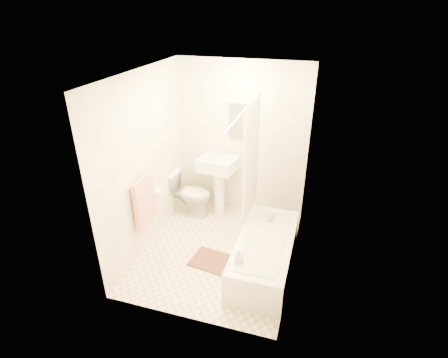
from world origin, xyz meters
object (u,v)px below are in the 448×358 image
(bath_mat, at_px, (213,261))
(soap_bottle, at_px, (239,256))
(bathtub, at_px, (265,254))
(toilet, at_px, (189,194))
(sink, at_px, (219,184))

(bath_mat, bearing_deg, soap_bottle, -41.59)
(bathtub, height_order, bath_mat, bathtub)
(toilet, bearing_deg, bath_mat, -143.62)
(toilet, height_order, sink, sink)
(sink, height_order, soap_bottle, sink)
(bathtub, bearing_deg, sink, 131.31)
(toilet, xyz_separation_m, bathtub, (1.41, -0.94, -0.14))
(toilet, xyz_separation_m, soap_bottle, (1.20, -1.45, 0.16))
(sink, relative_size, bath_mat, 1.89)
(soap_bottle, bearing_deg, bath_mat, 138.41)
(soap_bottle, bearing_deg, toilet, 129.65)
(toilet, bearing_deg, bathtub, -122.88)
(sink, xyz_separation_m, bathtub, (0.96, -1.09, -0.32))
(bathtub, xyz_separation_m, bath_mat, (-0.67, -0.10, -0.21))
(bathtub, distance_m, bath_mat, 0.71)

